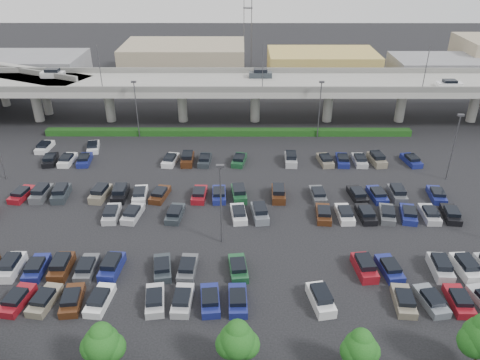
% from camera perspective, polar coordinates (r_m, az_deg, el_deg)
% --- Properties ---
extents(ground, '(280.00, 280.00, 0.00)m').
position_cam_1_polar(ground, '(63.16, -1.97, -3.29)').
color(ground, black).
extents(overpass, '(150.00, 13.00, 15.80)m').
position_cam_1_polar(overpass, '(89.70, -1.52, 11.37)').
color(overpass, gray).
rests_on(overpass, ground).
extents(hedge, '(66.00, 1.60, 1.10)m').
position_cam_1_polar(hedge, '(85.24, -1.42, 5.86)').
color(hedge, '#163810').
rests_on(hedge, ground).
extents(tree_row, '(65.07, 3.66, 5.94)m').
position_cam_1_polar(tree_row, '(40.21, -2.32, -19.01)').
color(tree_row, '#332316').
rests_on(tree_row, ground).
extents(parked_cars, '(62.98, 41.67, 1.67)m').
position_cam_1_polar(parked_cars, '(59.53, -2.55, -4.77)').
color(parked_cars, '#452412').
rests_on(parked_cars, ground).
extents(light_poles, '(66.90, 48.38, 10.30)m').
position_cam_1_polar(light_poles, '(62.22, -5.81, 2.60)').
color(light_poles, '#49484D').
rests_on(light_poles, ground).
extents(distant_buildings, '(138.00, 24.00, 9.00)m').
position_cam_1_polar(distant_buildings, '(119.66, 5.13, 14.00)').
color(distant_buildings, gray).
rests_on(distant_buildings, ground).
extents(comm_tower, '(2.40, 2.40, 30.00)m').
position_cam_1_polar(comm_tower, '(128.97, 0.97, 20.51)').
color(comm_tower, '#49484D').
rests_on(comm_tower, ground).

